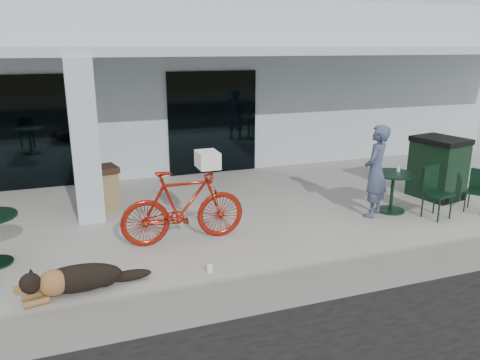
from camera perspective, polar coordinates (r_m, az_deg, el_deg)
name	(u,v)px	position (r m, az deg, el deg)	size (l,w,h in m)	color
ground	(194,256)	(7.82, -5.63, -9.17)	(80.00, 80.00, 0.00)	#A19E98
building	(126,81)	(15.51, -13.70, 11.65)	(22.00, 7.00, 4.50)	#AABAC0
storefront_glass_left	(5,134)	(12.13, -26.74, 4.98)	(2.80, 0.06, 2.70)	black
storefront_glass_right	(213,123)	(12.51, -3.35, 6.96)	(2.40, 0.06, 2.70)	black
column	(85,142)	(9.35, -18.37, 4.38)	(0.50, 0.50, 3.12)	#AABAC0
overhang	(149,51)	(10.61, -11.04, 15.17)	(22.00, 2.80, 0.18)	#AABAC0
bicycle	(183,206)	(8.15, -6.92, -3.19)	(0.61, 2.17, 1.30)	maroon
laundry_basket	(208,160)	(8.03, -3.97, 2.50)	(0.48, 0.35, 0.28)	white
dog	(79,277)	(7.02, -19.05, -11.07)	(1.35, 0.45, 0.45)	black
cup_near_dog	(210,269)	(7.26, -3.71, -10.74)	(0.09, 0.09, 0.11)	white
cafe_table_far	(392,192)	(10.15, 18.04, -1.43)	(0.88, 0.88, 0.82)	black
cafe_chair_far_a	(438,193)	(10.04, 23.00, -1.48)	(0.47, 0.51, 1.03)	black
cafe_chair_far_b	(477,191)	(10.78, 26.89, -1.25)	(0.40, 0.43, 0.88)	black
person	(376,171)	(9.64, 16.21, 1.02)	(0.68, 0.44, 1.85)	#3B4664
cup_on_table	(398,169)	(10.18, 18.73, 1.29)	(0.08, 0.08, 0.11)	white
trash_receptacle	(104,188)	(10.11, -16.23, -0.99)	(0.55, 0.55, 0.94)	olive
wheeled_bin	(438,168)	(11.39, 22.96, 1.39)	(0.85, 1.08, 1.37)	black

